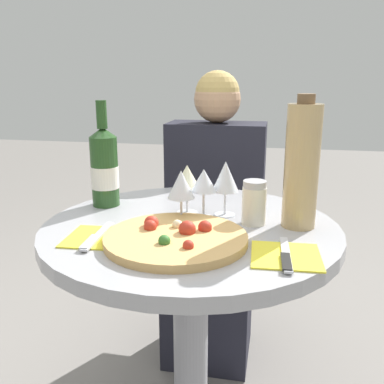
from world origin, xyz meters
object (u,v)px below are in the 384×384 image
object	(u,v)px
pizza_large	(176,238)
dining_table	(191,297)
seated_diner	(213,231)
chair_behind_diner	(217,238)
tall_carafe	(302,166)
wine_bottle	(104,167)

from	to	relation	value
pizza_large	dining_table	bearing A→B (deg)	86.44
seated_diner	pizza_large	size ratio (longest dim) A/B	3.40
chair_behind_diner	pizza_large	world-z (taller)	chair_behind_diner
dining_table	chair_behind_diner	distance (m)	0.74
chair_behind_diner	pizza_large	distance (m)	0.93
chair_behind_diner	tall_carafe	bearing A→B (deg)	114.09
pizza_large	wine_bottle	distance (m)	0.39
chair_behind_diner	tall_carafe	world-z (taller)	tall_carafe
chair_behind_diner	tall_carafe	size ratio (longest dim) A/B	2.63
seated_diner	wine_bottle	size ratio (longest dim) A/B	3.68
seated_diner	wine_bottle	distance (m)	0.65
dining_table	chair_behind_diner	size ratio (longest dim) A/B	0.88
tall_carafe	dining_table	bearing A→B (deg)	-171.69
wine_bottle	chair_behind_diner	bearing A→B (deg)	66.75
seated_diner	pizza_large	distance (m)	0.77
pizza_large	tall_carafe	distance (m)	0.37
chair_behind_diner	wine_bottle	xyz separation A→B (m)	(-0.26, -0.61, 0.44)
dining_table	wine_bottle	distance (m)	0.46
dining_table	wine_bottle	world-z (taller)	wine_bottle
dining_table	seated_diner	world-z (taller)	seated_diner
dining_table	pizza_large	xyz separation A→B (m)	(-0.01, -0.13, 0.23)
chair_behind_diner	seated_diner	xyz separation A→B (m)	(-0.00, -0.14, 0.08)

